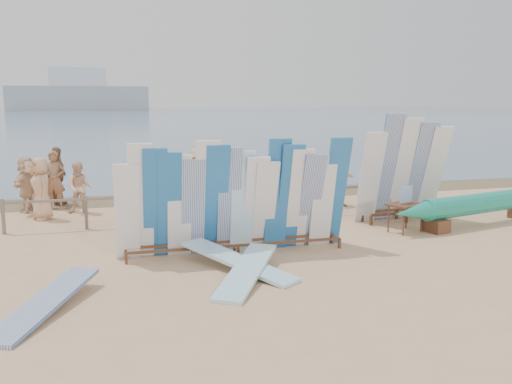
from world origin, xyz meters
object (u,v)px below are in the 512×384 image
object	(u,v)px
beachgoer_9	(387,166)
side_surfboard_rack	(403,173)
beach_chair_right	(288,202)
beachgoer_11	(27,184)
beach_chair_left	(228,208)
beachgoer_1	(55,180)
flat_board_b	(247,279)
outrigger_canoe	(482,204)
beachgoer_2	(80,188)
beachgoer_4	(206,179)
beachgoer_6	(284,182)
stroller	(311,198)
beachgoer_3	(198,179)
vendor_table	(405,217)
beachgoer_extra_1	(57,176)
beachgoer_0	(41,189)
beachgoer_10	(410,170)
flat_board_e	(46,311)
main_surfboard_rack	(236,202)
flat_board_a	(238,271)
beachgoer_5	(211,174)
beachgoer_extra_0	(398,173)
beachgoer_8	(340,178)
beachgoer_7	(275,179)

from	to	relation	value
beachgoer_9	side_surfboard_rack	bearing A→B (deg)	-143.91
beach_chair_right	beachgoer_11	xyz separation A→B (m)	(-7.68, 1.91, 0.58)
beach_chair_left	beachgoer_1	bearing A→B (deg)	-179.57
flat_board_b	beach_chair_right	xyz separation A→B (m)	(2.84, 5.99, 0.27)
outrigger_canoe	beach_chair_left	world-z (taller)	beach_chair_left
outrigger_canoe	beachgoer_2	distance (m)	11.48
beach_chair_left	beachgoer_1	world-z (taller)	beachgoer_1
beachgoer_4	beachgoer_6	size ratio (longest dim) A/B	0.87
stroller	beachgoer_3	size ratio (longest dim) A/B	0.53
vendor_table	beachgoer_extra_1	distance (m)	10.87
beachgoer_0	beachgoer_10	xyz separation A→B (m)	(12.24, 0.91, 0.01)
flat_board_e	beachgoer_4	xyz separation A→B (m)	(4.10, 8.35, 0.82)
beachgoer_0	beachgoer_6	size ratio (longest dim) A/B	0.95
beachgoer_6	beachgoer_extra_1	distance (m)	7.32
vendor_table	beachgoer_9	world-z (taller)	beachgoer_9
beach_chair_left	beachgoer_11	size ratio (longest dim) A/B	0.56
side_surfboard_rack	outrigger_canoe	xyz separation A→B (m)	(1.82, -1.02, -0.80)
main_surfboard_rack	flat_board_a	distance (m)	1.71
stroller	beachgoer_2	distance (m)	6.96
beachgoer_1	beachgoer_10	bearing A→B (deg)	10.21
beachgoer_5	beachgoer_6	world-z (taller)	beachgoer_6
beachgoer_extra_0	beachgoer_10	size ratio (longest dim) A/B	0.92
beachgoer_2	beachgoer_4	xyz separation A→B (m)	(3.89, 0.44, 0.04)
outrigger_canoe	beachgoer_8	bearing A→B (deg)	113.80
beachgoer_9	beachgoer_11	bearing A→B (deg)	155.64
flat_board_e	beachgoer_6	distance (m)	8.92
side_surfboard_rack	stroller	size ratio (longest dim) A/B	3.02
beach_chair_right	beachgoer_0	world-z (taller)	beachgoer_0
beachgoer_5	beachgoer_9	world-z (taller)	beachgoer_9
beachgoer_7	beachgoer_5	xyz separation A→B (m)	(-1.68, 2.07, -0.06)
outrigger_canoe	vendor_table	size ratio (longest dim) A/B	5.18
beachgoer_7	beachgoer_10	world-z (taller)	beachgoer_10
beach_chair_right	beachgoer_1	size ratio (longest dim) A/B	0.50
beach_chair_right	beachgoer_11	size ratio (longest dim) A/B	0.54
beachgoer_extra_0	beachgoer_11	xyz separation A→B (m)	(-12.19, 0.60, 0.01)
main_surfboard_rack	beachgoer_11	xyz separation A→B (m)	(-5.06, 6.13, -0.30)
beachgoer_3	stroller	bearing A→B (deg)	60.74
beachgoer_9	outrigger_canoe	bearing A→B (deg)	-124.58
beachgoer_6	main_surfboard_rack	bearing A→B (deg)	169.42
main_surfboard_rack	flat_board_b	world-z (taller)	main_surfboard_rack
beachgoer_7	beachgoer_8	bearing A→B (deg)	81.08
beachgoer_4	vendor_table	bearing A→B (deg)	-35.22
beachgoer_2	side_surfboard_rack	bearing A→B (deg)	-14.24
beach_chair_right	beachgoer_extra_0	size ratio (longest dim) A/B	0.55
beachgoer_3	beachgoer_extra_1	distance (m)	4.62
outrigger_canoe	beachgoer_extra_0	size ratio (longest dim) A/B	3.72
beachgoer_1	beachgoer_extra_0	distance (m)	11.44
flat_board_a	beachgoer_7	world-z (taller)	beachgoer_7
outrigger_canoe	beachgoer_4	bearing A→B (deg)	130.12
beach_chair_right	beachgoer_5	bearing A→B (deg)	105.75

